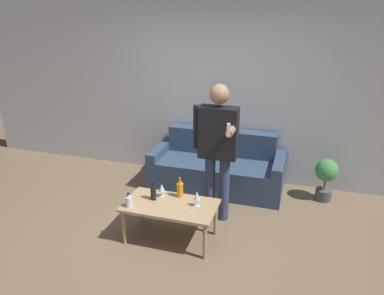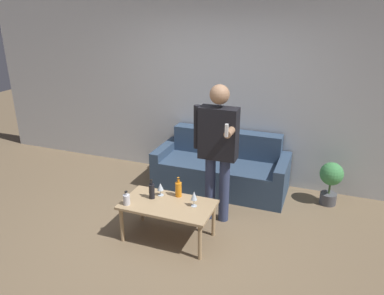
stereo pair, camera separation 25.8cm
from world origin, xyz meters
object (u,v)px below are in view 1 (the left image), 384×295
(couch, at_px, (218,168))
(coffee_table, at_px, (170,208))
(bottle_orange, at_px, (180,189))
(person_standing_front, at_px, (218,144))

(couch, distance_m, coffee_table, 1.47)
(bottle_orange, height_order, person_standing_front, person_standing_front)
(coffee_table, xyz_separation_m, person_standing_front, (0.38, 0.60, 0.60))
(coffee_table, distance_m, person_standing_front, 0.93)
(couch, height_order, bottle_orange, couch)
(couch, height_order, coffee_table, couch)
(bottle_orange, relative_size, person_standing_front, 0.14)
(bottle_orange, distance_m, person_standing_front, 0.69)
(coffee_table, relative_size, bottle_orange, 4.36)
(bottle_orange, bearing_deg, coffee_table, -102.70)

